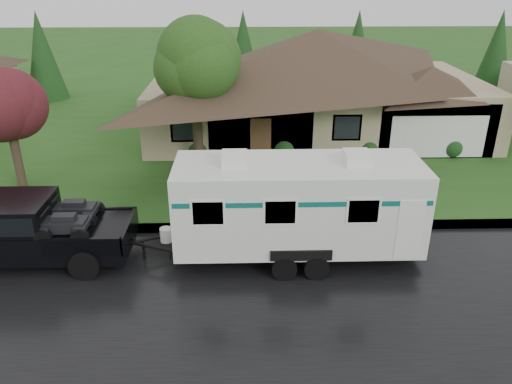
# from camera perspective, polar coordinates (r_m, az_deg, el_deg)

# --- Properties ---
(ground) EXTENTS (140.00, 140.00, 0.00)m
(ground) POSITION_cam_1_polar(r_m,az_deg,el_deg) (16.58, 5.97, -7.81)
(ground) COLOR #224F18
(ground) RESTS_ON ground
(road) EXTENTS (140.00, 8.00, 0.01)m
(road) POSITION_cam_1_polar(r_m,az_deg,el_deg) (14.94, 6.92, -11.87)
(road) COLOR black
(road) RESTS_ON ground
(curb) EXTENTS (140.00, 0.50, 0.15)m
(curb) POSITION_cam_1_polar(r_m,az_deg,el_deg) (18.47, 5.13, -3.91)
(curb) COLOR gray
(curb) RESTS_ON ground
(lawn) EXTENTS (140.00, 26.00, 0.15)m
(lawn) POSITION_cam_1_polar(r_m,az_deg,el_deg) (30.26, 2.49, 7.59)
(lawn) COLOR #224F18
(lawn) RESTS_ON ground
(house_main) EXTENTS (19.44, 10.80, 6.90)m
(house_main) POSITION_cam_1_polar(r_m,az_deg,el_deg) (28.56, 7.50, 13.66)
(house_main) COLOR tan
(house_main) RESTS_ON lawn
(tree_left_green) EXTENTS (4.18, 4.18, 6.93)m
(tree_left_green) POSITION_cam_1_polar(r_m,az_deg,el_deg) (22.48, -7.07, 14.36)
(tree_left_green) COLOR #382B1E
(tree_left_green) RESTS_ON lawn
(tree_red) EXTENTS (3.05, 3.05, 5.04)m
(tree_red) POSITION_cam_1_polar(r_m,az_deg,el_deg) (22.66, -26.61, 8.67)
(tree_red) COLOR #382B1E
(tree_red) RESTS_ON lawn
(shrub_row) EXTENTS (13.60, 1.00, 1.00)m
(shrub_row) POSITION_cam_1_polar(r_m,az_deg,el_deg) (24.93, 8.00, 5.05)
(shrub_row) COLOR #143814
(shrub_row) RESTS_ON lawn
(pickup_truck) EXTENTS (6.61, 2.51, 2.20)m
(pickup_truck) POSITION_cam_1_polar(r_m,az_deg,el_deg) (17.60, -25.24, -3.79)
(pickup_truck) COLOR black
(pickup_truck) RESTS_ON ground
(travel_trailer) EXTENTS (8.15, 2.86, 3.66)m
(travel_trailer) POSITION_cam_1_polar(r_m,az_deg,el_deg) (15.85, 4.80, -1.35)
(travel_trailer) COLOR silver
(travel_trailer) RESTS_ON ground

